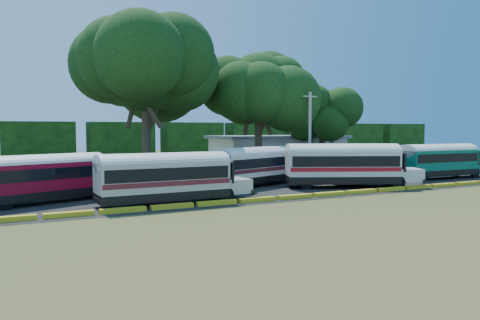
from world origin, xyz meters
name	(u,v)px	position (x,y,z in m)	size (l,w,h in m)	color
ground	(284,202)	(0.00, 0.00, 0.00)	(160.00, 160.00, 0.00)	#3C521B
asphalt_strip	(223,183)	(1.00, 12.00, 0.01)	(64.00, 24.00, 0.02)	black
curb	(277,198)	(0.00, 1.00, 0.15)	(53.70, 0.45, 0.30)	yellow
terminal_building	(278,149)	(18.00, 30.00, 2.03)	(19.00, 9.00, 4.00)	silver
treeline_backdrop	(121,141)	(0.00, 48.00, 3.00)	(130.00, 4.00, 6.00)	black
bus_red	(46,175)	(-14.15, 7.12, 1.86)	(10.08, 5.73, 3.24)	black
bus_cream_west	(167,175)	(-7.26, 2.73, 1.91)	(10.37, 2.83, 3.39)	black
bus_cream_east	(255,164)	(2.62, 8.92, 1.90)	(10.42, 6.13, 3.36)	black
bus_white_red	(345,163)	(8.76, 4.47, 2.09)	(11.38, 7.08, 3.69)	black
bus_white_blue	(367,164)	(13.06, 6.54, 1.73)	(9.58, 4.77, 3.06)	black
bus_teal	(439,159)	(21.59, 5.73, 1.98)	(10.51, 2.76, 3.44)	black
tree_west	(145,62)	(-4.49, 17.35, 11.15)	(12.55, 12.55, 15.79)	#3C2F1E
tree_center	(259,86)	(8.41, 18.61, 9.58)	(9.63, 9.63, 13.17)	#3C2F1E
tree_east	(322,111)	(20.96, 23.83, 7.25)	(7.00, 7.00, 9.90)	#3C2F1E
utility_pole	(310,134)	(10.34, 11.72, 4.37)	(1.60, 0.30, 8.52)	gray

